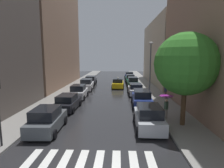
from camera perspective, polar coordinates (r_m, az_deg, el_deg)
The scene contains 22 objects.
ground_plane at distance 31.24m, azimuth -0.60°, elevation -1.37°, with size 28.00×72.00×0.04m, color #242427.
sidewalk_left at distance 32.19m, azimuth -12.24°, elevation -1.10°, with size 3.00×72.00×0.15m, color gray.
sidewalk_right at distance 31.60m, azimuth 11.26°, elevation -1.25°, with size 3.00×72.00×0.15m, color gray.
crosswalk_stripes at distance 10.38m, azimuth -6.75°, elevation -22.67°, with size 6.75×2.20×0.01m.
building_left_mid at distance 36.10m, azimuth -18.74°, elevation 14.85°, with size 6.00×20.88×19.19m, color #8C6B56.
building_right_mid at distance 39.02m, azimuth 16.48°, elevation 9.34°, with size 6.00×21.49×12.26m, color #B2A38C.
parked_car_left_nearest at distance 14.29m, azimuth -19.59°, elevation -10.55°, with size 2.18×4.15×1.76m.
parked_car_left_second at distance 19.26m, azimuth -13.66°, elevation -5.60°, with size 2.20×4.31×1.57m.
parked_car_left_third at distance 24.23m, azimuth -10.34°, elevation -2.43°, with size 2.06×4.05×1.75m.
parked_car_left_fourth at distance 30.04m, azimuth -7.87°, elevation -0.20°, with size 2.21×4.58×1.80m.
parked_car_left_fifth at distance 35.98m, azimuth -6.63°, elevation 1.14°, with size 2.20×4.66×1.60m.
parked_car_right_nearest at distance 14.20m, azimuth 11.40°, elevation -10.27°, with size 2.18×4.30×1.80m.
parked_car_right_second at distance 20.44m, azimuth 9.20°, elevation -4.41°, with size 2.27×4.84×1.77m.
parked_car_right_third at distance 26.22m, azimuth 7.27°, elevation -1.65°, with size 2.13×4.49×1.60m.
parked_car_right_fourth at distance 32.77m, azimuth 6.44°, elevation 0.54°, with size 2.05×4.68×1.78m.
parked_car_right_fifth at distance 38.30m, azimuth 5.68°, elevation 1.64°, with size 2.03×4.76×1.67m.
parked_car_right_sixth at distance 43.95m, azimuth 5.36°, elevation 2.57°, with size 2.14×4.54×1.73m.
taxi_midroad at distance 31.81m, azimuth 1.86°, elevation 0.24°, with size 2.15×4.73×1.81m.
pedestrian_foreground at distance 16.27m, azimuth 16.56°, elevation -5.11°, with size 1.17×1.17×1.93m.
pedestrian_near_tree at distance 24.15m, azimuth 16.37°, elevation -0.79°, with size 1.01×1.01×1.98m.
street_tree_right at distance 14.61m, azimuth 21.97°, elevation 5.75°, with size 4.64×4.64×6.99m.
lamp_post_right at distance 24.41m, azimuth 11.82°, elevation 5.65°, with size 0.60×0.28×7.05m.
Camera 1 is at (1.44, -6.74, 5.38)m, focal length 29.41 mm.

